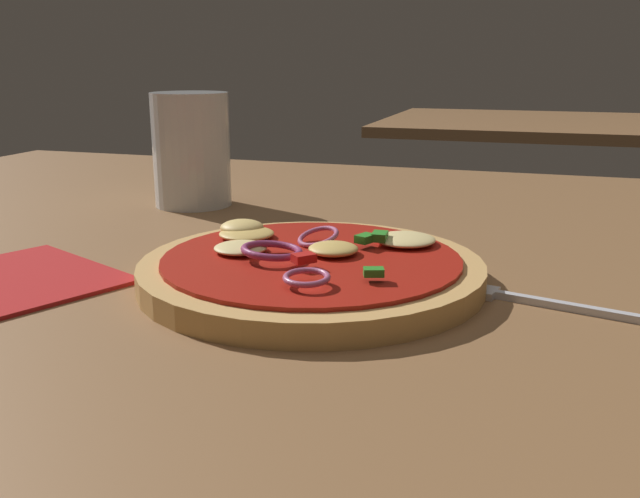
# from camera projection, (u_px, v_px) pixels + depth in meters

# --- Properties ---
(dining_table) EXTENTS (1.46, 1.04, 0.03)m
(dining_table) POSITION_uv_depth(u_px,v_px,m) (387.00, 292.00, 0.53)
(dining_table) COLOR brown
(dining_table) RESTS_ON ground
(pizza) EXTENTS (0.24, 0.24, 0.03)m
(pizza) POSITION_uv_depth(u_px,v_px,m) (310.00, 268.00, 0.50)
(pizza) COLOR tan
(pizza) RESTS_ON dining_table
(fork) EXTENTS (0.18, 0.05, 0.00)m
(fork) POSITION_uv_depth(u_px,v_px,m) (538.00, 302.00, 0.46)
(fork) COLOR silver
(fork) RESTS_ON dining_table
(beer_glass) EXTENTS (0.08, 0.08, 0.12)m
(beer_glass) POSITION_uv_depth(u_px,v_px,m) (192.00, 156.00, 0.76)
(beer_glass) COLOR silver
(beer_glass) RESTS_ON dining_table
(napkin) EXTENTS (0.17, 0.16, 0.00)m
(napkin) POSITION_uv_depth(u_px,v_px,m) (21.00, 278.00, 0.51)
(napkin) COLOR #B21E1E
(napkin) RESTS_ON dining_table
(background_table) EXTENTS (0.84, 0.63, 0.03)m
(background_table) POSITION_uv_depth(u_px,v_px,m) (553.00, 125.00, 1.79)
(background_table) COLOR brown
(background_table) RESTS_ON ground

